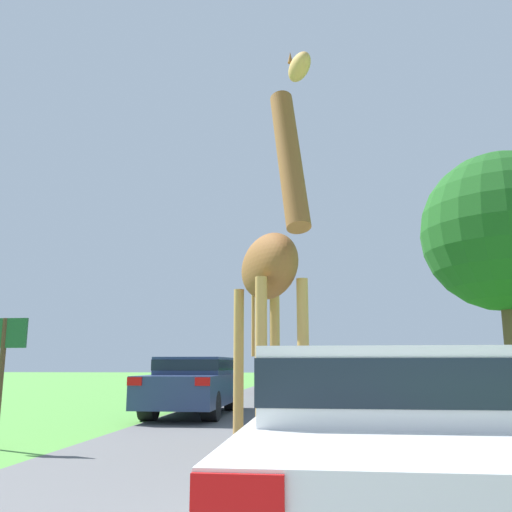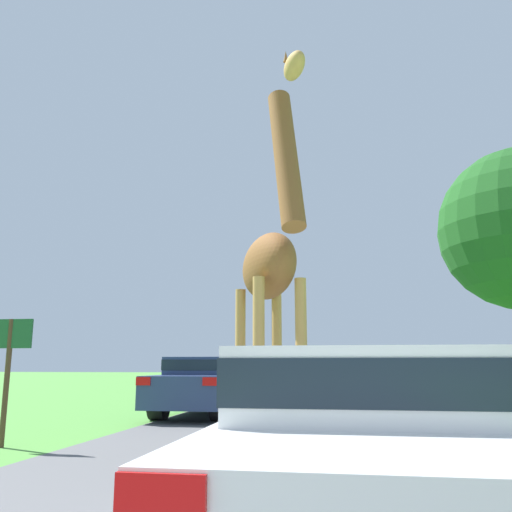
{
  "view_description": "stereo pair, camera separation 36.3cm",
  "coord_description": "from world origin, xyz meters",
  "px_view_note": "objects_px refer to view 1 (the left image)",
  "views": [
    {
      "loc": [
        0.49,
        0.55,
        1.2
      ],
      "look_at": [
        -0.43,
        8.39,
        2.78
      ],
      "focal_mm": 38.0,
      "sensor_mm": 36.0,
      "label": 1
    },
    {
      "loc": [
        0.85,
        0.61,
        1.2
      ],
      "look_at": [
        -0.43,
        8.39,
        2.78
      ],
      "focal_mm": 38.0,
      "sensor_mm": 36.0,
      "label": 2
    }
  ],
  "objects_px": {
    "car_far_ahead": "(295,378)",
    "sign_post": "(3,357)",
    "car_queue_right": "(282,374)",
    "tree_left_edge": "(503,232)",
    "car_lead_maroon": "(387,436)",
    "car_queue_left": "(195,383)",
    "giraffe_near_road": "(272,265)"
  },
  "relations": [
    {
      "from": "car_queue_left",
      "to": "sign_post",
      "type": "bearing_deg",
      "value": -106.34
    },
    {
      "from": "car_queue_right",
      "to": "car_far_ahead",
      "type": "height_order",
      "value": "car_far_ahead"
    },
    {
      "from": "giraffe_near_road",
      "to": "car_queue_right",
      "type": "relative_size",
      "value": 1.1
    },
    {
      "from": "car_lead_maroon",
      "to": "tree_left_edge",
      "type": "height_order",
      "value": "tree_left_edge"
    },
    {
      "from": "car_queue_left",
      "to": "car_lead_maroon",
      "type": "bearing_deg",
      "value": -68.84
    },
    {
      "from": "car_lead_maroon",
      "to": "car_queue_right",
      "type": "height_order",
      "value": "car_queue_right"
    },
    {
      "from": "tree_left_edge",
      "to": "sign_post",
      "type": "height_order",
      "value": "tree_left_edge"
    },
    {
      "from": "car_lead_maroon",
      "to": "sign_post",
      "type": "height_order",
      "value": "sign_post"
    },
    {
      "from": "car_queue_left",
      "to": "tree_left_edge",
      "type": "bearing_deg",
      "value": 35.68
    },
    {
      "from": "car_queue_right",
      "to": "car_queue_left",
      "type": "bearing_deg",
      "value": -96.81
    },
    {
      "from": "giraffe_near_road",
      "to": "car_far_ahead",
      "type": "height_order",
      "value": "giraffe_near_road"
    },
    {
      "from": "car_queue_right",
      "to": "tree_left_edge",
      "type": "relative_size",
      "value": 0.54
    },
    {
      "from": "car_far_ahead",
      "to": "car_lead_maroon",
      "type": "bearing_deg",
      "value": -84.66
    },
    {
      "from": "giraffe_near_road",
      "to": "car_queue_left",
      "type": "height_order",
      "value": "giraffe_near_road"
    },
    {
      "from": "car_far_ahead",
      "to": "tree_left_edge",
      "type": "distance_m",
      "value": 9.41
    },
    {
      "from": "car_queue_right",
      "to": "car_queue_left",
      "type": "relative_size",
      "value": 1.02
    },
    {
      "from": "car_lead_maroon",
      "to": "sign_post",
      "type": "bearing_deg",
      "value": 145.72
    },
    {
      "from": "tree_left_edge",
      "to": "giraffe_near_road",
      "type": "bearing_deg",
      "value": -120.66
    },
    {
      "from": "giraffe_near_road",
      "to": "car_queue_left",
      "type": "relative_size",
      "value": 1.12
    },
    {
      "from": "giraffe_near_road",
      "to": "tree_left_edge",
      "type": "bearing_deg",
      "value": -142.34
    },
    {
      "from": "car_lead_maroon",
      "to": "car_queue_left",
      "type": "xyz_separation_m",
      "value": [
        -3.5,
        9.05,
        0.04
      ]
    },
    {
      "from": "giraffe_near_road",
      "to": "car_queue_right",
      "type": "height_order",
      "value": "giraffe_near_road"
    },
    {
      "from": "giraffe_near_road",
      "to": "car_queue_left",
      "type": "xyz_separation_m",
      "value": [
        -2.37,
        5.5,
        -1.88
      ]
    },
    {
      "from": "giraffe_near_road",
      "to": "sign_post",
      "type": "height_order",
      "value": "giraffe_near_road"
    },
    {
      "from": "car_far_ahead",
      "to": "sign_post",
      "type": "xyz_separation_m",
      "value": [
        -3.8,
        -10.7,
        0.54
      ]
    },
    {
      "from": "car_queue_right",
      "to": "tree_left_edge",
      "type": "bearing_deg",
      "value": -25.54
    },
    {
      "from": "car_queue_right",
      "to": "sign_post",
      "type": "distance_m",
      "value": 16.9
    },
    {
      "from": "car_queue_right",
      "to": "tree_left_edge",
      "type": "distance_m",
      "value": 10.74
    },
    {
      "from": "giraffe_near_road",
      "to": "car_lead_maroon",
      "type": "relative_size",
      "value": 1.24
    },
    {
      "from": "car_lead_maroon",
      "to": "car_far_ahead",
      "type": "relative_size",
      "value": 0.97
    },
    {
      "from": "car_lead_maroon",
      "to": "car_queue_right",
      "type": "xyz_separation_m",
      "value": [
        -2.18,
        20.13,
        0.06
      ]
    },
    {
      "from": "car_lead_maroon",
      "to": "tree_left_edge",
      "type": "distance_m",
      "value": 18.05
    }
  ]
}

